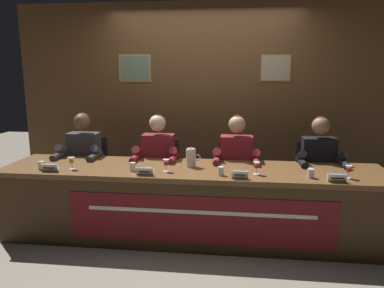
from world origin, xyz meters
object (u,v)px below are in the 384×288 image
(chair_far_left, at_px, (90,175))
(water_pitcher_central, at_px, (191,158))
(panelist_far_left, at_px, (82,157))
(panelist_center_left, at_px, (157,160))
(chair_center_left, at_px, (161,178))
(nameplate_center_left, at_px, (145,171))
(nameplate_far_left, at_px, (50,167))
(juice_glass_far_right, at_px, (349,169))
(juice_glass_center_right, at_px, (257,166))
(nameplate_far_right, at_px, (337,178))
(chair_center_right, at_px, (236,180))
(nameplate_center_right, at_px, (240,174))
(chair_far_right, at_px, (314,183))
(conference_table, at_px, (191,193))
(juice_glass_center_left, at_px, (166,163))
(water_cup_center_left, at_px, (133,167))
(panelist_center_right, at_px, (236,162))
(water_cup_far_left, at_px, (41,166))
(water_cup_far_right, at_px, (311,174))
(juice_glass_far_left, at_px, (72,161))
(panelist_far_right, at_px, (319,164))
(water_cup_center_right, at_px, (221,172))

(chair_far_left, distance_m, water_pitcher_central, 1.49)
(panelist_far_left, bearing_deg, panelist_center_left, 0.00)
(chair_center_left, relative_size, nameplate_center_left, 5.49)
(nameplate_far_left, bearing_deg, juice_glass_far_right, 1.95)
(juice_glass_center_right, relative_size, nameplate_far_right, 0.76)
(chair_far_left, xyz_separation_m, chair_center_right, (1.80, 0.00, 0.00))
(chair_far_left, bearing_deg, panelist_far_left, -90.00)
(nameplate_center_right, bearing_deg, chair_far_right, 46.51)
(chair_center_right, bearing_deg, nameplate_far_right, -45.68)
(panelist_far_left, height_order, chair_far_right, panelist_far_left)
(water_pitcher_central, bearing_deg, conference_table, -83.47)
(chair_center_left, bearing_deg, water_pitcher_central, -51.45)
(juice_glass_center_left, xyz_separation_m, water_cup_center_left, (-0.33, -0.02, -0.05))
(conference_table, relative_size, panelist_center_right, 3.16)
(water_cup_far_left, bearing_deg, water_cup_center_left, 3.44)
(water_pitcher_central, bearing_deg, juice_glass_center_right, -17.82)
(juice_glass_far_right, bearing_deg, water_cup_far_right, -176.44)
(juice_glass_far_left, height_order, juice_glass_center_left, same)
(water_cup_far_left, bearing_deg, chair_center_right, 23.11)
(panelist_center_right, bearing_deg, panelist_far_right, 0.00)
(conference_table, height_order, juice_glass_center_right, juice_glass_center_right)
(conference_table, bearing_deg, nameplate_far_left, -172.81)
(juice_glass_center_right, bearing_deg, panelist_center_left, 152.99)
(juice_glass_center_right, bearing_deg, water_cup_far_right, -6.13)
(juice_glass_far_right, bearing_deg, chair_far_right, 99.11)
(juice_glass_center_right, height_order, water_pitcher_central, water_pitcher_central)
(panelist_far_left, relative_size, nameplate_far_left, 7.17)
(nameplate_far_left, height_order, panelist_center_right, panelist_center_right)
(juice_glass_center_left, relative_size, chair_center_right, 0.14)
(panelist_far_left, distance_m, nameplate_center_left, 1.17)
(water_cup_far_left, height_order, nameplate_center_right, water_cup_far_left)
(nameplate_center_left, relative_size, juice_glass_far_right, 1.33)
(juice_glass_far_left, height_order, water_cup_far_left, juice_glass_far_left)
(juice_glass_center_right, xyz_separation_m, water_cup_far_right, (0.49, -0.05, -0.05))
(panelist_center_right, distance_m, chair_far_right, 0.96)
(water_cup_center_left, height_order, water_cup_center_right, same)
(panelist_center_left, bearing_deg, conference_table, -48.45)
(water_cup_far_left, distance_m, water_cup_far_right, 2.63)
(nameplate_far_left, bearing_deg, chair_far_right, 17.98)
(nameplate_center_left, relative_size, water_cup_far_right, 1.94)
(panelist_far_left, bearing_deg, juice_glass_center_left, -26.69)
(chair_far_right, distance_m, water_cup_far_right, 0.90)
(nameplate_center_right, bearing_deg, water_pitcher_central, 143.29)
(panelist_far_left, xyz_separation_m, chair_center_left, (0.90, 0.20, -0.28))
(water_cup_center_left, bearing_deg, water_cup_far_left, -176.56)
(panelist_center_right, relative_size, chair_far_right, 1.36)
(water_cup_far_left, bearing_deg, juice_glass_center_left, 3.30)
(chair_center_right, relative_size, chair_far_right, 1.00)
(nameplate_center_right, height_order, juice_glass_center_right, juice_glass_center_right)
(chair_far_right, bearing_deg, chair_center_right, 180.00)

